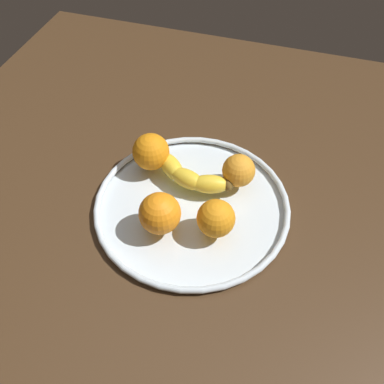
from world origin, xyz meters
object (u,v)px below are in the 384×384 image
at_px(orange_back_right, 216,218).
at_px(orange_front_left, 239,171).
at_px(orange_center, 160,213).
at_px(banana, 191,177).
at_px(orange_front_right, 151,152).
at_px(fruit_bowl, 192,205).

height_order(orange_back_right, orange_front_left, orange_back_right).
relative_size(orange_back_right, orange_front_left, 1.06).
bearing_deg(orange_front_left, orange_back_right, -95.26).
relative_size(orange_back_right, orange_center, 0.91).
xyz_separation_m(banana, orange_front_left, (0.09, 0.03, 0.01)).
distance_m(orange_front_left, orange_front_right, 0.18).
relative_size(orange_center, orange_front_left, 1.17).
bearing_deg(fruit_bowl, orange_front_right, 146.77).
relative_size(banana, orange_front_right, 2.32).
height_order(fruit_bowl, orange_front_right, orange_front_right).
bearing_deg(fruit_bowl, banana, 110.00).
bearing_deg(orange_front_right, orange_center, -63.49).
bearing_deg(orange_back_right, orange_center, -167.61).
xyz_separation_m(orange_front_left, orange_front_right, (-0.18, -0.01, 0.00)).
xyz_separation_m(orange_back_right, orange_front_left, (0.01, 0.13, -0.00)).
height_order(banana, orange_back_right, orange_back_right).
bearing_deg(orange_front_left, fruit_bowl, -132.62).
bearing_deg(orange_front_left, orange_center, -126.32).
distance_m(fruit_bowl, orange_front_right, 0.14).
bearing_deg(orange_back_right, orange_front_right, 144.35).
bearing_deg(banana, fruit_bowl, -55.44).
relative_size(orange_front_left, orange_front_right, 0.87).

